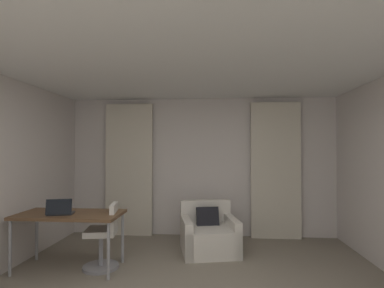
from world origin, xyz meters
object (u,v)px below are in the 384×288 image
armchair (209,235)px  laptop (60,211)px  desk (70,218)px  desk_chair (104,239)px

armchair → laptop: 2.24m
desk → laptop: bearing=-126.4°
armchair → desk: armchair is taller
desk → laptop: 0.17m
desk → laptop: (-0.08, -0.11, 0.11)m
desk → armchair: bearing=24.1°
desk_chair → laptop: bearing=-162.2°
desk → desk_chair: size_ratio=1.59×
armchair → laptop: size_ratio=2.69×
desk → desk_chair: bearing=8.0°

